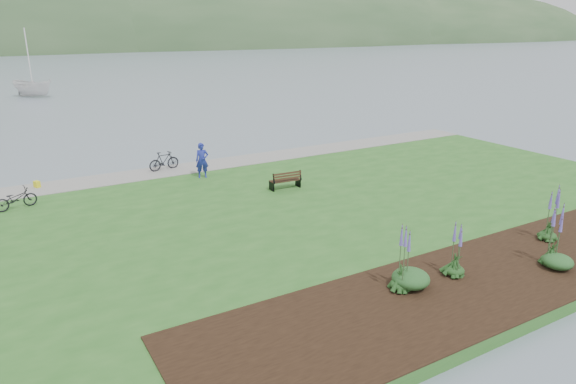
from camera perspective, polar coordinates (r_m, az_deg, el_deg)
name	(u,v)px	position (r m, az deg, el deg)	size (l,w,h in m)	color
ground	(294,204)	(23.40, 0.64, -1.35)	(600.00, 600.00, 0.00)	slate
lawn	(318,213)	(21.75, 3.36, -2.36)	(34.00, 20.00, 0.40)	#285E21
shoreline_path	(231,162)	(29.15, -6.37, 3.32)	(34.00, 2.20, 0.03)	gray
garden_bed	(528,263)	(18.55, 25.09, -7.14)	(24.00, 4.40, 0.04)	black
far_hillside	(85,49)	(191.65, -21.67, 14.54)	(580.00, 80.00, 38.00)	#31512D
park_bench	(286,180)	(24.12, -0.24, 1.36)	(1.48, 0.68, 0.89)	black
person	(202,157)	(26.19, -9.54, 3.81)	(0.76, 0.52, 2.08)	navy
bicycle_a	(16,199)	(24.35, -28.01, -0.67)	(1.69, 0.59, 0.89)	black
bicycle_b	(164,161)	(28.06, -13.62, 3.37)	(1.68, 0.49, 1.01)	black
sailboat	(34,97)	(65.63, -26.34, 9.43)	(9.04, 9.20, 23.83)	silver
pannier	(37,185)	(27.12, -26.12, 0.75)	(0.20, 0.31, 0.33)	yellow
echium_0	(554,238)	(18.37, 27.50, -4.58)	(0.62, 0.62, 2.23)	#163B15
echium_1	(551,216)	(20.41, 27.19, -2.34)	(0.62, 0.62, 2.26)	#163B15
echium_4	(456,252)	(16.52, 18.19, -6.36)	(0.62, 0.62, 2.04)	#163B15
echium_5	(402,261)	(15.19, 12.58, -7.53)	(0.62, 0.62, 2.32)	#163B15
shrub_0	(411,278)	(15.64, 13.48, -9.32)	(1.11, 1.11, 0.56)	#1E4C21
shrub_1	(558,261)	(18.44, 27.80, -6.85)	(0.92, 0.92, 0.46)	#1E4C21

